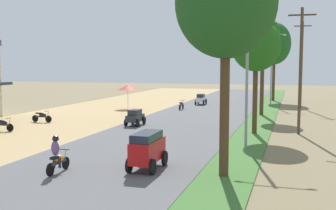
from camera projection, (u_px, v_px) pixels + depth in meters
parked_motorbike_fifth at (3, 124)px, 29.16m from camera, size 1.80×0.54×0.94m
parked_motorbike_sixth at (42, 116)px, 33.65m from camera, size 1.80×0.54×0.94m
vendor_umbrella at (128, 87)px, 44.00m from camera, size 2.20×2.20×2.52m
median_tree_nearest at (226, 4)px, 16.89m from camera, size 4.17×4.17×9.46m
median_tree_second at (256, 47)px, 27.71m from camera, size 3.28×3.28×7.64m
median_tree_third at (263, 34)px, 37.92m from camera, size 2.97×2.97×9.09m
median_tree_fourth at (274, 44)px, 52.89m from camera, size 4.15×4.15×9.98m
streetlamp_near at (247, 73)px, 23.11m from camera, size 3.16×0.20×7.25m
streetlamp_mid at (271, 64)px, 47.70m from camera, size 3.16×0.20×8.21m
utility_pole_near at (302, 63)px, 44.57m from camera, size 1.80×0.20×9.31m
utility_pole_far at (300, 69)px, 27.91m from camera, size 1.80×0.20×8.52m
car_van_red at (147, 148)px, 18.49m from camera, size 1.19×2.41×1.67m
car_hatchback_charcoal at (135, 117)px, 31.70m from camera, size 1.04×2.00×1.23m
car_hatchback_white at (201, 99)px, 48.14m from camera, size 1.04×2.00×1.23m
motorbike_foreground_rider at (57, 155)px, 17.84m from camera, size 0.54×1.80×1.66m
motorbike_ahead_second at (181, 105)px, 42.97m from camera, size 0.54×1.80×0.94m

